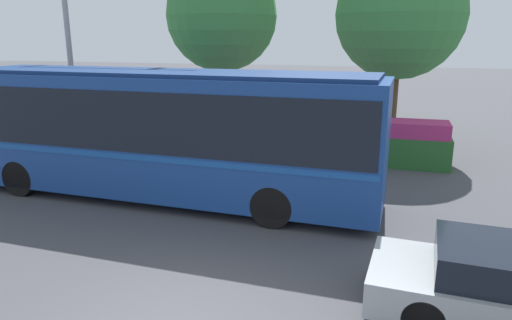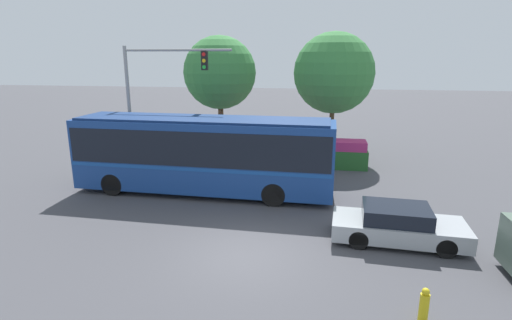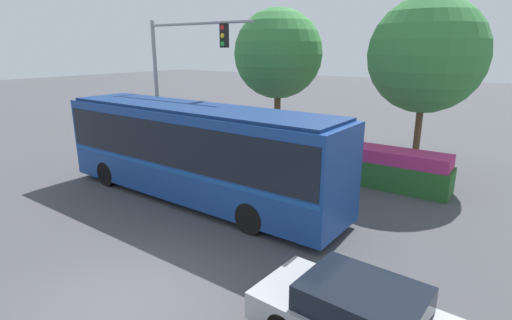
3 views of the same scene
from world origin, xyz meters
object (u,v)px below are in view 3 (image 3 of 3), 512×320
(street_tree_left, at_px, (278,54))
(street_tree_centre, at_px, (427,55))
(traffic_light_pole, at_px, (176,71))
(city_bus, at_px, (194,147))
(sedan_foreground, at_px, (365,319))

(street_tree_left, distance_m, street_tree_centre, 6.87)
(traffic_light_pole, relative_size, street_tree_centre, 0.87)
(city_bus, relative_size, traffic_light_pole, 1.77)
(sedan_foreground, relative_size, street_tree_left, 0.60)
(traffic_light_pole, xyz_separation_m, street_tree_left, (2.30, 4.78, 0.69))
(sedan_foreground, relative_size, traffic_light_pole, 0.67)
(city_bus, relative_size, street_tree_centre, 1.55)
(traffic_light_pole, bearing_deg, sedan_foreground, -29.34)
(sedan_foreground, height_order, traffic_light_pole, traffic_light_pole)
(sedan_foreground, distance_m, street_tree_left, 14.85)
(city_bus, distance_m, sedan_foreground, 8.79)
(city_bus, height_order, sedan_foreground, city_bus)
(traffic_light_pole, height_order, street_tree_centre, street_tree_centre)
(sedan_foreground, xyz_separation_m, street_tree_left, (-8.84, 11.04, 4.51))
(city_bus, height_order, traffic_light_pole, traffic_light_pole)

